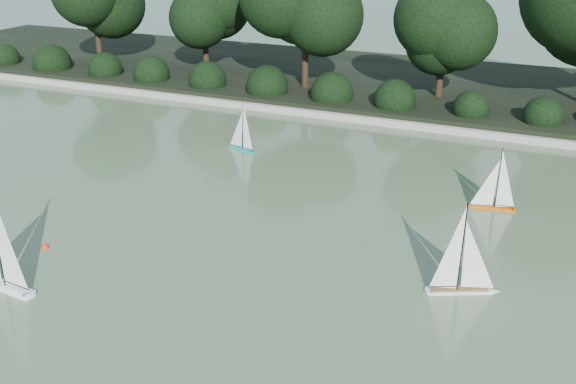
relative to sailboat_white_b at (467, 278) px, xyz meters
The scene contains 9 objects.
ground 3.70m from the sailboat_white_b, 157.89° to the right, with size 80.00×80.00×0.00m, color #445633.
pond_coping 8.35m from the sailboat_white_b, 114.21° to the left, with size 40.00×0.35×0.18m, color gray.
far_bank 12.10m from the sailboat_white_b, 106.42° to the left, with size 40.00×8.00×0.30m, color black.
tree_line 10.56m from the sailboat_white_b, 102.30° to the left, with size 26.31×3.93×4.39m.
shrub_hedge 9.17m from the sailboat_white_b, 111.90° to the left, with size 29.10×1.10×1.10m.
sailboat_white_b is the anchor object (origin of this frame).
sailboat_orange 3.20m from the sailboat_white_b, 91.33° to the left, with size 0.96×0.30×1.31m.
sailboat_teal 7.40m from the sailboat_white_b, 144.21° to the left, with size 0.91×0.43×1.26m.
race_buoy 6.88m from the sailboat_white_b, 168.21° to the right, with size 0.14×0.14×0.14m, color red.
Camera 1 is at (4.25, -7.14, 5.13)m, focal length 40.00 mm.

